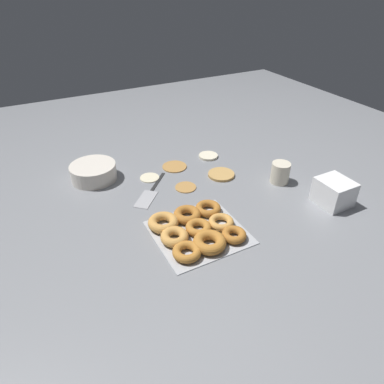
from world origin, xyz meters
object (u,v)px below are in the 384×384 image
(pancake_3, at_px, (150,177))
(pancake_2, at_px, (174,166))
(paper_cup, at_px, (280,173))
(pancake_1, at_px, (186,187))
(container_stack, at_px, (334,192))
(pancake_0, at_px, (221,174))
(pancake_4, at_px, (208,156))
(batter_bowl, at_px, (94,172))
(donut_tray, at_px, (196,229))
(spatula, at_px, (149,195))

(pancake_3, bearing_deg, pancake_2, 15.88)
(pancake_2, xyz_separation_m, paper_cup, (0.35, -0.33, 0.04))
(pancake_1, relative_size, container_stack, 0.70)
(pancake_0, distance_m, container_stack, 0.48)
(pancake_4, xyz_separation_m, batter_bowl, (-0.55, 0.05, 0.03))
(pancake_0, relative_size, pancake_2, 1.04)
(container_stack, relative_size, paper_cup, 1.42)
(donut_tray, distance_m, batter_bowl, 0.58)
(pancake_4, relative_size, donut_tray, 0.30)
(paper_cup, bearing_deg, spatula, 163.15)
(pancake_2, relative_size, pancake_3, 1.34)
(pancake_0, xyz_separation_m, pancake_3, (-0.30, 0.13, -0.00))
(pancake_2, bearing_deg, spatula, -139.62)
(batter_bowl, height_order, paper_cup, paper_cup)
(pancake_1, height_order, donut_tray, donut_tray)
(batter_bowl, height_order, spatula, batter_bowl)
(paper_cup, bearing_deg, pancake_4, 114.33)
(container_stack, height_order, spatula, container_stack)
(pancake_0, xyz_separation_m, pancake_1, (-0.19, -0.02, -0.00))
(pancake_2, distance_m, pancake_3, 0.15)
(pancake_3, distance_m, donut_tray, 0.43)
(container_stack, height_order, paper_cup, container_stack)
(pancake_1, bearing_deg, batter_bowl, 142.14)
(pancake_1, height_order, batter_bowl, batter_bowl)
(pancake_0, bearing_deg, pancake_3, 156.35)
(paper_cup, bearing_deg, pancake_3, 149.27)
(donut_tray, bearing_deg, pancake_4, 55.68)
(pancake_2, relative_size, spatula, 0.50)
(pancake_0, distance_m, paper_cup, 0.26)
(donut_tray, relative_size, spatula, 1.35)
(container_stack, bearing_deg, pancake_4, 112.47)
(pancake_0, height_order, batter_bowl, batter_bowl)
(pancake_0, distance_m, pancake_3, 0.32)
(pancake_0, height_order, pancake_3, pancake_0)
(donut_tray, height_order, paper_cup, paper_cup)
(donut_tray, xyz_separation_m, spatula, (-0.06, 0.30, -0.02))
(donut_tray, distance_m, paper_cup, 0.51)
(pancake_3, xyz_separation_m, donut_tray, (0.00, -0.43, 0.01))
(pancake_1, bearing_deg, pancake_3, 126.49)
(batter_bowl, relative_size, spatula, 0.86)
(pancake_2, xyz_separation_m, container_stack, (0.43, -0.56, 0.05))
(pancake_1, xyz_separation_m, container_stack, (0.46, -0.37, 0.05))
(pancake_0, height_order, donut_tray, donut_tray)
(pancake_1, xyz_separation_m, batter_bowl, (-0.33, 0.25, 0.03))
(pancake_1, relative_size, spatula, 0.39)
(pancake_0, bearing_deg, container_stack, -54.55)
(batter_bowl, xyz_separation_m, spatula, (0.16, -0.24, -0.03))
(pancake_2, xyz_separation_m, spatula, (-0.20, -0.17, -0.00))
(pancake_3, relative_size, pancake_4, 0.92)
(pancake_4, height_order, donut_tray, donut_tray)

